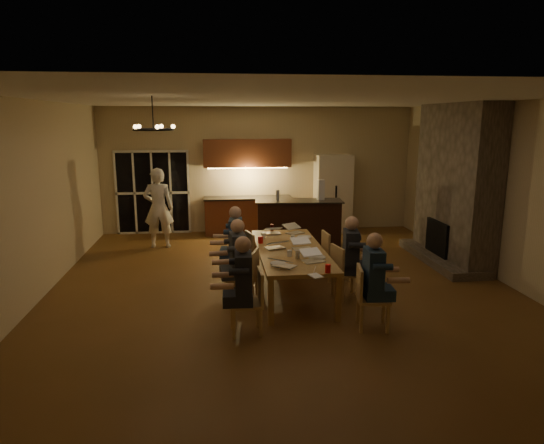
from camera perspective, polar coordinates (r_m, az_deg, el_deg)
The scene contains 43 objects.
floor at distance 8.57m, azimuth 1.18°, elevation -7.68°, with size 9.00×9.00×0.00m, color brown.
back_wall at distance 12.63m, azimuth -1.62°, elevation 6.16°, with size 8.00×0.04×3.20m, color #C5B18B.
left_wall at distance 8.60m, azimuth -26.37°, elevation 2.13°, with size 0.04×9.00×3.20m, color #C5B18B.
right_wall at distance 9.59m, azimuth 25.79°, elevation 3.09°, with size 0.04×9.00×3.20m, color #C5B18B.
ceiling at distance 8.08m, azimuth 1.28°, elevation 14.36°, with size 8.00×9.00×0.04m, color white.
french_doors at distance 12.70m, azimuth -13.83°, elevation 3.34°, with size 1.86×0.08×2.10m, color black.
fireplace at distance 10.46m, azimuth 20.82°, elevation 4.15°, with size 0.58×2.50×3.20m, color #675A51.
kitchenette at distance 12.34m, azimuth -2.87°, elevation 4.14°, with size 2.24×0.68×2.40m, color brown, non-canonical shape.
refrigerator at distance 12.66m, azimuth 7.16°, elevation 3.34°, with size 0.90×0.68×2.00m, color beige.
dining_table at distance 8.30m, azimuth 2.16°, elevation -5.63°, with size 1.10×2.83×0.75m, color #AC8845.
bar_island at distance 11.14m, azimuth 3.14°, elevation -0.17°, with size 1.98×0.68×1.08m, color black.
chair_left_near at distance 6.70m, azimuth -3.09°, elevation -9.40°, with size 0.44×0.44×0.89m, color tan, non-canonical shape.
chair_left_mid at distance 7.71m, azimuth -3.44°, elevation -6.50°, with size 0.44×0.44×0.89m, color tan, non-canonical shape.
chair_left_far at distance 8.78m, azimuth -3.86°, elevation -4.18°, with size 0.44×0.44×0.89m, color tan, non-canonical shape.
chair_right_near at distance 6.98m, azimuth 11.83°, elevation -8.75°, with size 0.44×0.44×0.89m, color tan, non-canonical shape.
chair_right_mid at distance 8.06m, azimuth 8.91°, elevation -5.79°, with size 0.44×0.44×0.89m, color tan, non-canonical shape.
chair_right_far at distance 8.95m, azimuth 7.54°, elevation -3.94°, with size 0.44×0.44×0.89m, color tan, non-canonical shape.
person_left_near at distance 6.58m, azimuth -3.37°, elevation -7.55°, with size 0.60×0.60×1.38m, color #20222A, non-canonical shape.
person_right_near at distance 6.90m, azimuth 11.79°, elevation -6.84°, with size 0.60×0.60×1.38m, color navy, non-canonical shape.
person_left_mid at distance 7.65m, azimuth -4.02°, elevation -4.72°, with size 0.60×0.60×1.38m, color #363A40, non-canonical shape.
person_right_mid at distance 7.94m, azimuth 9.24°, elevation -4.24°, with size 0.60×0.60×1.38m, color #20222A, non-canonical shape.
person_left_far at distance 8.72m, azimuth -4.30°, elevation -2.62°, with size 0.60×0.60×1.38m, color navy, non-canonical shape.
standing_person at distance 11.30m, azimuth -13.21°, elevation 1.63°, with size 0.67×0.44×1.83m, color silver.
chandelier at distance 6.96m, azimuth -13.77°, elevation 10.52°, with size 0.56×0.56×0.03m, color black.
laptop_a at distance 7.18m, azimuth 1.46°, elevation -4.38°, with size 0.32×0.28×0.23m, color silver, non-canonical shape.
laptop_b at distance 7.45m, azimuth 4.92°, elevation -3.83°, with size 0.32×0.28×0.23m, color silver, non-canonical shape.
laptop_c at distance 8.18m, azimuth 0.32°, elevation -2.33°, with size 0.32×0.28×0.23m, color silver, non-canonical shape.
laptop_d at distance 8.13m, azimuth 3.61°, elevation -2.45°, with size 0.32×0.28×0.23m, color silver, non-canonical shape.
laptop_e at distance 9.23m, azimuth -0.02°, elevation -0.67°, with size 0.32×0.28×0.23m, color silver, non-canonical shape.
laptop_f at distance 9.25m, azimuth 2.74°, elevation -0.66°, with size 0.32×0.28×0.23m, color silver, non-canonical shape.
mug_front at distance 7.72m, azimuth 2.08°, elevation -3.69°, with size 0.08×0.08×0.10m, color silver.
mug_mid at distance 8.68m, azimuth 2.46°, elevation -1.93°, with size 0.07×0.07×0.10m, color silver.
mug_back at distance 8.89m, azimuth -1.02°, elevation -1.59°, with size 0.09×0.09×0.10m, color silver.
redcup_near at distance 6.96m, azimuth 6.59°, elevation -5.47°, with size 0.08×0.08×0.12m, color red.
redcup_mid at distance 8.53m, azimuth -1.36°, elevation -2.11°, with size 0.09×0.09×0.12m, color red.
can_silver at distance 7.59m, azimuth 3.03°, elevation -3.91°, with size 0.07×0.07×0.12m, color #B2B2B7.
can_cola at distance 9.49m, azimuth 0.00°, elevation -0.65°, with size 0.07×0.07×0.12m, color #3F0F0C.
plate_near at distance 7.67m, azimuth 5.32°, elevation -4.16°, with size 0.27×0.27×0.02m, color silver.
plate_left at distance 7.33m, azimuth 0.72°, elevation -4.88°, with size 0.24×0.24×0.02m, color silver.
plate_far at distance 8.97m, azimuth 3.81°, elevation -1.76°, with size 0.26×0.26×0.02m, color silver.
notepad at distance 6.80m, azimuth 5.16°, elevation -6.32°, with size 0.15×0.21×0.01m, color white.
bar_bottle at distance 10.97m, azimuth 0.67°, elevation 3.16°, with size 0.08×0.08×0.24m, color #99999E.
bar_blender at distance 11.13m, azimuth 5.76°, elevation 3.80°, with size 0.15×0.15×0.46m, color silver.
Camera 1 is at (-1.12, -7.99, 2.89)m, focal length 32.00 mm.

